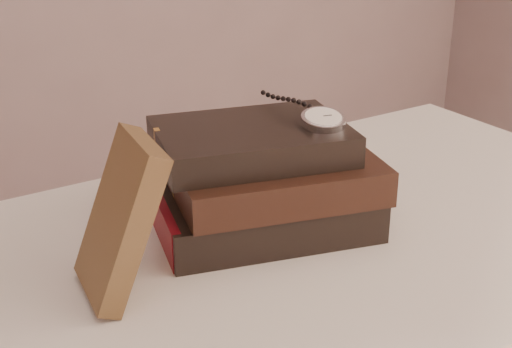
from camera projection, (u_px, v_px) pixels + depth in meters
table at (315, 288)px, 0.98m from camera, size 1.00×0.60×0.75m
book_stack at (264, 181)px, 0.92m from camera, size 0.31×0.25×0.13m
journal at (120, 219)px, 0.77m from camera, size 0.10×0.12×0.17m
pocket_watch at (321, 118)px, 0.90m from camera, size 0.07×0.16×0.02m
eyeglasses at (174, 155)px, 0.97m from camera, size 0.14×0.15×0.05m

